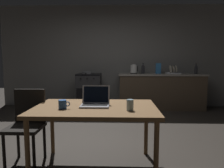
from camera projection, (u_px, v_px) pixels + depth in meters
ground_plane at (102, 139)px, 3.41m from camera, size 12.00×12.00×0.00m
back_wall at (120, 57)px, 5.75m from camera, size 6.40×0.10×2.67m
kitchen_counter at (161, 91)px, 5.46m from camera, size 2.16×0.64×0.90m
stove_oven at (89, 91)px, 5.52m from camera, size 0.60×0.62×0.90m
dining_table at (95, 112)px, 2.41m from camera, size 1.37×0.89×0.72m
chair at (27, 121)px, 2.60m from camera, size 0.40×0.40×0.88m
laptop at (95, 102)px, 2.44m from camera, size 0.32×0.27×0.22m
electric_kettle at (134, 69)px, 5.43m from camera, size 0.20×0.18×0.23m
bottle at (196, 69)px, 5.32m from camera, size 0.08×0.08×0.26m
frying_pan at (87, 73)px, 5.45m from camera, size 0.26×0.43×0.05m
coffee_mug at (63, 104)px, 2.29m from camera, size 0.13×0.09×0.10m
drinking_glass at (130, 105)px, 2.22m from camera, size 0.07×0.07×0.11m
cereal_box at (158, 68)px, 5.42m from camera, size 0.13×0.05×0.27m
dish_rack at (173, 72)px, 5.40m from camera, size 0.34×0.26×0.21m
bottle_b at (143, 69)px, 5.50m from camera, size 0.08×0.08×0.27m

